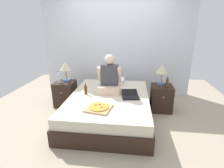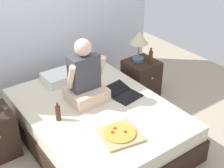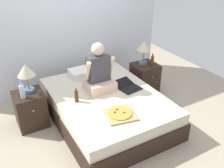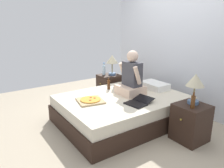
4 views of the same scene
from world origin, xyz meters
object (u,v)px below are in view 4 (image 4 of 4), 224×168
at_px(nightstand_right, 190,123).
at_px(laptop, 138,102).
at_px(nightstand_left, 109,87).
at_px(lamp_on_right_nightstand, 195,82).
at_px(water_bottle, 104,70).
at_px(bed, 122,109).
at_px(lamp_on_left_nightstand, 112,61).
at_px(pizza_box, 90,100).
at_px(beer_bottle, 193,102).
at_px(person_seated, 131,79).
at_px(beer_bottle_on_bed, 109,85).

relative_size(nightstand_right, laptop, 1.23).
distance_m(nightstand_left, lamp_on_right_nightstand, 2.23).
height_order(nightstand_left, nightstand_right, same).
relative_size(water_bottle, nightstand_right, 0.49).
height_order(bed, laptop, laptop).
relative_size(lamp_on_left_nightstand, pizza_box, 0.96).
bearing_deg(water_bottle, nightstand_right, 2.28).
height_order(lamp_on_left_nightstand, pizza_box, lamp_on_left_nightstand).
xyz_separation_m(lamp_on_right_nightstand, pizza_box, (-1.15, -1.08, -0.40)).
bearing_deg(water_bottle, beer_bottle, -0.25).
bearing_deg(person_seated, bed, -85.94).
relative_size(lamp_on_left_nightstand, beer_bottle, 1.96).
height_order(nightstand_right, person_seated, person_seated).
height_order(lamp_on_right_nightstand, person_seated, person_seated).
distance_m(lamp_on_left_nightstand, beer_bottle_on_bed, 0.81).
distance_m(water_bottle, beer_bottle, 2.32).
xyz_separation_m(nightstand_left, laptop, (1.50, -0.45, 0.21)).
xyz_separation_m(bed, person_seated, (-0.01, 0.20, 0.52)).
distance_m(nightstand_right, pizza_box, 1.58).
relative_size(bed, beer_bottle, 9.26).
relative_size(nightstand_left, pizza_box, 1.20).
bearing_deg(bed, water_bottle, 162.86).
relative_size(person_seated, beer_bottle_on_bed, 3.55).
distance_m(beer_bottle, pizza_box, 1.57).
bearing_deg(lamp_on_left_nightstand, nightstand_right, -1.34).
xyz_separation_m(bed, lamp_on_left_nightstand, (-1.05, 0.50, 0.66)).
bearing_deg(person_seated, beer_bottle_on_bed, -159.47).
xyz_separation_m(nightstand_right, pizza_box, (-1.18, -1.03, 0.20)).
distance_m(person_seated, beer_bottle_on_bed, 0.53).
relative_size(lamp_on_left_nightstand, nightstand_right, 0.80).
bearing_deg(beer_bottle, nightstand_left, 177.45).
height_order(nightstand_right, beer_bottle, beer_bottle).
height_order(bed, nightstand_right, nightstand_right).
height_order(lamp_on_left_nightstand, person_seated, person_seated).
xyz_separation_m(bed, water_bottle, (-1.17, 0.36, 0.44)).
xyz_separation_m(nightstand_left, nightstand_right, (2.17, 0.00, 0.00)).
relative_size(nightstand_right, lamp_on_right_nightstand, 1.25).
bearing_deg(nightstand_left, lamp_on_left_nightstand, 51.37).
bearing_deg(person_seated, nightstand_left, 167.03).
bearing_deg(beer_bottle_on_bed, nightstand_right, 15.04).
distance_m(nightstand_left, lamp_on_left_nightstand, 0.61).
height_order(lamp_on_left_nightstand, nightstand_right, lamp_on_left_nightstand).
bearing_deg(beer_bottle_on_bed, lamp_on_right_nightstand, 17.05).
height_order(beer_bottle, laptop, beer_bottle).
bearing_deg(water_bottle, nightstand_left, 48.35).
bearing_deg(lamp_on_left_nightstand, water_bottle, -130.60).
bearing_deg(pizza_box, water_bottle, 138.75).
distance_m(nightstand_left, nightstand_right, 2.17).
bearing_deg(nightstand_left, bed, -22.48).
xyz_separation_m(bed, pizza_box, (-0.09, -0.58, 0.26)).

